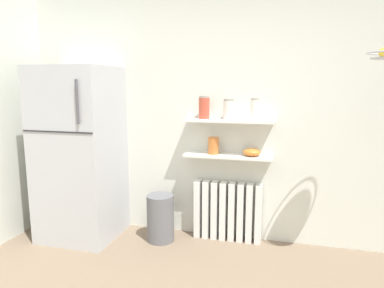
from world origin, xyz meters
TOP-DOWN VIEW (x-y plane):
  - back_wall at (0.00, 2.05)m, footprint 7.04×0.10m
  - refrigerator at (-1.53, 1.65)m, footprint 0.75×0.74m
  - radiator at (-0.02, 1.92)m, footprint 0.69×0.12m
  - wall_shelf_lower at (-0.02, 1.89)m, footprint 0.88×0.22m
  - wall_shelf_upper at (-0.02, 1.89)m, footprint 0.88×0.22m
  - storage_jar_0 at (-0.26, 1.89)m, footprint 0.11×0.11m
  - storage_jar_1 at (-0.02, 1.89)m, footprint 0.11×0.11m
  - storage_jar_2 at (0.23, 1.89)m, footprint 0.08×0.08m
  - vase at (-0.17, 1.89)m, footprint 0.11×0.11m
  - shelf_bowl at (0.22, 1.89)m, footprint 0.17×0.17m
  - trash_bin at (-0.68, 1.72)m, footprint 0.28×0.28m

SIDE VIEW (x-z plane):
  - trash_bin at x=-0.68m, z-range 0.00..0.48m
  - radiator at x=-0.02m, z-range 0.00..0.61m
  - refrigerator at x=-1.53m, z-range 0.00..1.78m
  - wall_shelf_lower at x=-0.02m, z-range 0.88..0.91m
  - shelf_bowl at x=0.22m, z-range 0.91..0.98m
  - vase at x=-0.17m, z-range 0.91..1.08m
  - wall_shelf_upper at x=-0.02m, z-range 1.23..1.26m
  - back_wall at x=0.00m, z-range 0.00..2.60m
  - storage_jar_1 at x=-0.02m, z-range 1.26..1.46m
  - storage_jar_2 at x=0.23m, z-range 1.26..1.47m
  - storage_jar_0 at x=-0.26m, z-range 1.26..1.48m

